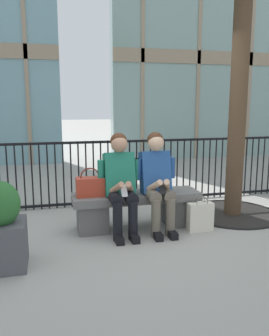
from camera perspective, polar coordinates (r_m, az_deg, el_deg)
The scene contains 8 objects.
ground_plane at distance 4.54m, azimuth 0.31°, elevation -9.57°, with size 60.00×60.00×0.00m, color #9E9B93.
stone_bench at distance 4.46m, azimuth 0.31°, elevation -6.29°, with size 1.60×0.44×0.45m.
seated_person_with_phone at distance 4.19m, azimuth -2.28°, elevation -2.03°, with size 0.52×0.66×1.21m.
seated_person_companion at distance 4.30m, azimuth 3.70°, elevation -1.71°, with size 0.52×0.66×1.21m.
handbag_on_bench at distance 4.27m, azimuth -7.22°, elevation -2.97°, with size 0.34×0.19×0.35m.
shopping_bag at distance 4.43m, azimuth 10.64°, elevation -7.77°, with size 0.32×0.12×0.45m.
plaza_railing at distance 5.43m, azimuth -2.53°, elevation -0.67°, with size 8.02×0.04×1.00m.
planter at distance 3.60m, azimuth -20.86°, elevation -9.15°, with size 0.45×0.45×0.85m.
Camera 1 is at (-1.06, -4.13, 1.56)m, focal length 37.47 mm.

